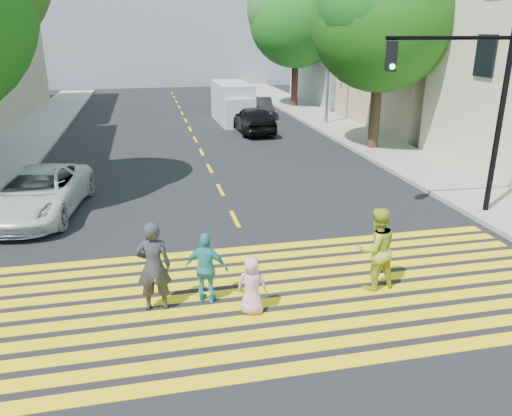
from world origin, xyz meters
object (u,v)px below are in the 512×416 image
object	(u,v)px
tree_right_far	(298,14)
pedestrian_woman	(376,249)
pedestrian_child	(252,286)
silver_car	(224,94)
pedestrian_man	(154,266)
pedestrian_extra	(207,268)
dark_car_parked	(262,107)
traffic_signal	(471,97)
tree_right_near	(384,11)
white_sedan	(38,193)
white_van	(233,104)
dark_car_near	(253,119)

from	to	relation	value
tree_right_far	pedestrian_woman	distance (m)	28.08
pedestrian_child	silver_car	distance (m)	31.22
pedestrian_man	pedestrian_extra	distance (m)	1.08
dark_car_parked	traffic_signal	xyz separation A→B (m)	(1.56, -19.69, 2.99)
pedestrian_child	dark_car_parked	distance (m)	24.46
pedestrian_extra	silver_car	bearing A→B (deg)	-77.00
tree_right_near	silver_car	world-z (taller)	tree_right_near
tree_right_far	traffic_signal	size ratio (longest dim) A/B	1.72
tree_right_near	pedestrian_extra	xyz separation A→B (m)	(-9.48, -12.45, -5.40)
pedestrian_man	traffic_signal	size ratio (longest dim) A/B	0.34
pedestrian_child	pedestrian_woman	bearing A→B (deg)	-153.97
traffic_signal	white_sedan	bearing A→B (deg)	169.93
pedestrian_woman	white_van	distance (m)	21.46
traffic_signal	silver_car	bearing A→B (deg)	99.18
pedestrian_extra	silver_car	xyz separation A→B (m)	(5.08, 30.28, -0.13)
pedestrian_woman	silver_car	xyz separation A→B (m)	(1.42, 30.47, -0.29)
pedestrian_man	white_sedan	world-z (taller)	pedestrian_man
silver_car	traffic_signal	xyz separation A→B (m)	(2.95, -26.82, 2.96)
dark_car_parked	pedestrian_man	bearing A→B (deg)	-101.69
pedestrian_woman	pedestrian_child	xyz separation A→B (m)	(-2.84, -0.46, -0.32)
pedestrian_extra	dark_car_near	xyz separation A→B (m)	(4.74, 17.70, -0.01)
dark_car_near	dark_car_parked	xyz separation A→B (m)	(1.73, 5.45, -0.15)
pedestrian_extra	tree_right_far	bearing A→B (deg)	-87.71
pedestrian_child	white_sedan	distance (m)	8.71
pedestrian_woman	white_van	size ratio (longest dim) A/B	0.37
traffic_signal	pedestrian_man	bearing A→B (deg)	-155.87
pedestrian_man	dark_car_near	world-z (taller)	pedestrian_man
tree_right_near	white_van	size ratio (longest dim) A/B	1.80
dark_car_near	traffic_signal	xyz separation A→B (m)	(3.28, -14.24, 2.85)
pedestrian_child	tree_right_near	bearing A→B (deg)	-106.67
white_sedan	dark_car_parked	xyz separation A→B (m)	(10.86, 16.82, -0.10)
tree_right_far	traffic_signal	bearing A→B (deg)	-94.43
tree_right_near	pedestrian_man	bearing A→B (deg)	-130.12
tree_right_far	pedestrian_woman	size ratio (longest dim) A/B	5.14
tree_right_far	pedestrian_extra	size ratio (longest dim) A/B	6.25
pedestrian_child	white_sedan	size ratio (longest dim) A/B	0.24
pedestrian_woman	traffic_signal	bearing A→B (deg)	-147.72
pedestrian_child	pedestrian_extra	distance (m)	1.05
pedestrian_child	dark_car_near	bearing A→B (deg)	-85.24
tree_right_near	traffic_signal	world-z (taller)	tree_right_near
tree_right_far	white_van	distance (m)	9.41
pedestrian_man	silver_car	distance (m)	30.97
tree_right_near	pedestrian_man	world-z (taller)	tree_right_near
dark_car_parked	pedestrian_woman	bearing A→B (deg)	-90.58
tree_right_far	dark_car_near	world-z (taller)	tree_right_far
tree_right_near	silver_car	size ratio (longest dim) A/B	2.07
tree_right_near	white_sedan	size ratio (longest dim) A/B	1.80
white_sedan	silver_car	distance (m)	25.76
pedestrian_woman	white_sedan	bearing A→B (deg)	-46.55
tree_right_near	pedestrian_woman	xyz separation A→B (m)	(-5.82, -12.64, -5.23)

